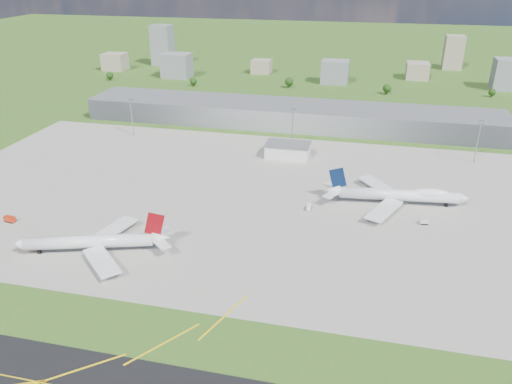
% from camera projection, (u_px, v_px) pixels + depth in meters
% --- Properties ---
extents(ground, '(1400.00, 1400.00, 0.00)m').
position_uv_depth(ground, '(286.00, 131.00, 353.41)').
color(ground, '#325A1C').
rests_on(ground, ground).
extents(apron, '(360.00, 190.00, 0.08)m').
position_uv_depth(apron, '(268.00, 198.00, 254.26)').
color(apron, gray).
rests_on(apron, ground).
extents(terminal, '(300.00, 42.00, 15.00)m').
position_uv_depth(terminal, '(290.00, 115.00, 363.48)').
color(terminal, gray).
rests_on(terminal, ground).
extents(ops_building, '(26.00, 16.00, 8.00)m').
position_uv_depth(ops_building, '(288.00, 150.00, 305.54)').
color(ops_building, silver).
rests_on(ops_building, ground).
extents(mast_west, '(3.50, 2.00, 25.90)m').
position_uv_depth(mast_west, '(131.00, 111.00, 335.63)').
color(mast_west, gray).
rests_on(mast_west, ground).
extents(mast_center, '(3.50, 2.00, 25.90)m').
position_uv_depth(mast_center, '(292.00, 122.00, 312.98)').
color(mast_center, gray).
rests_on(mast_center, ground).
extents(mast_east, '(3.50, 2.00, 25.90)m').
position_uv_depth(mast_east, '(479.00, 135.00, 290.33)').
color(mast_east, gray).
rests_on(mast_east, ground).
extents(airliner_red_twin, '(62.44, 47.60, 17.52)m').
position_uv_depth(airliner_red_twin, '(95.00, 242.00, 205.21)').
color(airliner_red_twin, silver).
rests_on(airliner_red_twin, ground).
extents(airliner_blue_quad, '(69.73, 54.40, 18.20)m').
position_uv_depth(airliner_blue_quad, '(399.00, 195.00, 245.25)').
color(airliner_blue_quad, silver).
rests_on(airliner_blue_quad, ground).
extents(fire_truck, '(8.43, 4.85, 3.52)m').
position_uv_depth(fire_truck, '(30.00, 244.00, 209.30)').
color(fire_truck, '#AE1D0C').
rests_on(fire_truck, ground).
extents(crash_tender, '(5.61, 3.07, 2.84)m').
position_uv_depth(crash_tender, '(10.00, 219.00, 229.90)').
color(crash_tender, red).
rests_on(crash_tender, ground).
extents(tug_yellow, '(3.71, 3.52, 1.66)m').
position_uv_depth(tug_yellow, '(150.00, 236.00, 217.45)').
color(tug_yellow, '#BE770B').
rests_on(tug_yellow, ground).
extents(van_white_near, '(2.34, 4.70, 2.37)m').
position_uv_depth(van_white_near, '(309.00, 208.00, 241.42)').
color(van_white_near, silver).
rests_on(van_white_near, ground).
extents(van_white_far, '(4.21, 2.44, 2.12)m').
position_uv_depth(van_white_far, '(424.00, 222.00, 228.09)').
color(van_white_far, silver).
rests_on(van_white_far, ground).
extents(bldg_far_w, '(24.00, 20.00, 18.00)m').
position_uv_depth(bldg_far_w, '(115.00, 62.00, 544.94)').
color(bldg_far_w, gray).
rests_on(bldg_far_w, ground).
extents(bldg_w, '(28.00, 22.00, 24.00)m').
position_uv_depth(bldg_w, '(177.00, 65.00, 509.54)').
color(bldg_w, slate).
rests_on(bldg_w, ground).
extents(bldg_cw, '(20.00, 18.00, 14.00)m').
position_uv_depth(bldg_cw, '(262.00, 67.00, 530.48)').
color(bldg_cw, gray).
rests_on(bldg_cw, ground).
extents(bldg_c, '(26.00, 20.00, 22.00)m').
position_uv_depth(bldg_c, '(335.00, 72.00, 485.84)').
color(bldg_c, slate).
rests_on(bldg_c, ground).
extents(bldg_ce, '(22.00, 24.00, 16.00)m').
position_uv_depth(bldg_ce, '(417.00, 71.00, 505.94)').
color(bldg_ce, gray).
rests_on(bldg_ce, ground).
extents(bldg_e, '(30.00, 22.00, 28.00)m').
position_uv_depth(bldg_e, '(510.00, 74.00, 460.45)').
color(bldg_e, slate).
rests_on(bldg_e, ground).
extents(bldg_tall_w, '(22.00, 20.00, 44.00)m').
position_uv_depth(bldg_tall_w, '(163.00, 45.00, 566.50)').
color(bldg_tall_w, slate).
rests_on(bldg_tall_w, ground).
extents(bldg_tall_e, '(20.00, 18.00, 36.00)m').
position_uv_depth(bldg_tall_e, '(453.00, 52.00, 546.42)').
color(bldg_tall_e, gray).
rests_on(bldg_tall_e, ground).
extents(tree_far_w, '(7.20, 7.20, 8.80)m').
position_uv_depth(tree_far_w, '(110.00, 75.00, 498.31)').
color(tree_far_w, '#382314').
rests_on(tree_far_w, ground).
extents(tree_w, '(6.75, 6.75, 8.25)m').
position_uv_depth(tree_w, '(193.00, 81.00, 475.50)').
color(tree_w, '#382314').
rests_on(tree_w, ground).
extents(tree_c, '(8.10, 8.10, 9.90)m').
position_uv_depth(tree_c, '(289.00, 82.00, 469.79)').
color(tree_c, '#382314').
rests_on(tree_c, ground).
extents(tree_e, '(7.65, 7.65, 9.35)m').
position_uv_depth(tree_e, '(387.00, 88.00, 446.98)').
color(tree_e, '#382314').
rests_on(tree_e, ground).
extents(tree_far_e, '(6.30, 6.30, 7.70)m').
position_uv_depth(tree_far_e, '(492.00, 92.00, 437.68)').
color(tree_far_e, '#382314').
rests_on(tree_far_e, ground).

